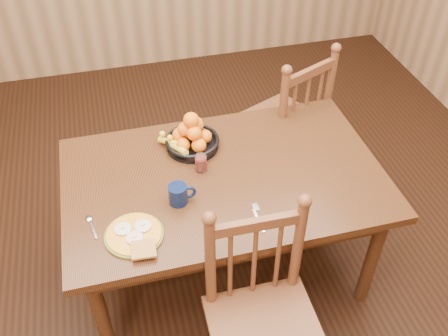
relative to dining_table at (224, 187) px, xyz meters
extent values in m
cube|color=black|center=(0.00, 0.00, -0.67)|extent=(4.50, 5.00, 0.01)
cube|color=black|center=(0.00, 0.00, 0.06)|extent=(1.60, 1.00, 0.04)
cube|color=black|center=(0.00, 0.42, -0.01)|extent=(1.40, 0.04, 0.10)
cube|color=black|center=(0.00, -0.42, -0.01)|extent=(1.40, 0.04, 0.10)
cube|color=black|center=(0.72, 0.00, -0.01)|extent=(0.04, 0.84, 0.10)
cube|color=black|center=(-0.72, 0.00, -0.01)|extent=(0.04, 0.84, 0.10)
cylinder|color=black|center=(-0.70, -0.40, -0.31)|extent=(0.07, 0.07, 0.70)
cylinder|color=black|center=(0.70, -0.40, -0.31)|extent=(0.07, 0.07, 0.70)
cylinder|color=black|center=(-0.70, 0.40, -0.31)|extent=(0.07, 0.07, 0.70)
cylinder|color=black|center=(0.70, 0.40, -0.31)|extent=(0.07, 0.07, 0.70)
cube|color=#522A18|center=(0.55, 0.67, -0.18)|extent=(0.62, 0.61, 0.04)
cylinder|color=#522A18|center=(0.65, 0.92, -0.43)|extent=(0.04, 0.04, 0.47)
cylinder|color=#522A18|center=(0.30, 0.76, -0.43)|extent=(0.04, 0.04, 0.47)
cylinder|color=#522A18|center=(0.80, 0.58, -0.43)|extent=(0.04, 0.04, 0.47)
cylinder|color=#522A18|center=(0.45, 0.42, -0.43)|extent=(0.04, 0.04, 0.47)
cylinder|color=#522A18|center=(0.81, 0.56, 0.11)|extent=(0.05, 0.05, 0.56)
cylinder|color=#522A18|center=(0.45, 0.40, 0.11)|extent=(0.05, 0.05, 0.56)
cylinder|color=#522A18|center=(0.63, 0.48, 0.05)|extent=(0.02, 0.02, 0.43)
cube|color=#522A18|center=(0.63, 0.48, 0.30)|extent=(0.37, 0.19, 0.05)
cube|color=#522A18|center=(0.00, -0.73, -0.18)|extent=(0.48, 0.46, 0.04)
cylinder|color=#522A18|center=(-0.20, -0.55, -0.43)|extent=(0.04, 0.04, 0.46)
cylinder|color=#522A18|center=(0.19, -0.55, -0.43)|extent=(0.04, 0.04, 0.46)
cylinder|color=#522A18|center=(-0.20, -0.52, 0.10)|extent=(0.05, 0.05, 0.56)
cylinder|color=#522A18|center=(0.19, -0.53, 0.10)|extent=(0.05, 0.05, 0.56)
cylinder|color=#522A18|center=(0.00, -0.53, 0.04)|extent=(0.02, 0.02, 0.43)
cube|color=#522A18|center=(0.00, -0.53, 0.29)|extent=(0.39, 0.04, 0.05)
cylinder|color=#59601E|center=(-0.49, -0.28, 0.09)|extent=(0.26, 0.26, 0.01)
cylinder|color=orange|center=(-0.49, -0.28, 0.10)|extent=(0.24, 0.24, 0.01)
ellipsoid|color=silver|center=(-0.53, -0.25, 0.11)|extent=(0.08, 0.08, 0.01)
cube|color=#F2E08C|center=(-0.53, -0.25, 0.12)|extent=(0.02, 0.02, 0.01)
ellipsoid|color=silver|center=(-0.44, -0.25, 0.11)|extent=(0.08, 0.08, 0.01)
cube|color=#F2E08C|center=(-0.44, -0.25, 0.12)|extent=(0.02, 0.02, 0.01)
ellipsoid|color=silver|center=(-0.49, -0.31, 0.11)|extent=(0.08, 0.08, 0.01)
cube|color=#F2E08C|center=(-0.49, -0.31, 0.12)|extent=(0.02, 0.02, 0.01)
cube|color=brown|center=(-0.46, -0.39, 0.11)|extent=(0.11, 0.11, 0.01)
cube|color=silver|center=(0.08, -0.34, 0.09)|extent=(0.02, 0.15, 0.00)
cube|color=silver|center=(0.09, -0.25, 0.09)|extent=(0.03, 0.05, 0.00)
cube|color=silver|center=(-0.66, -0.20, 0.09)|extent=(0.03, 0.12, 0.00)
ellipsoid|color=silver|center=(-0.68, -0.13, 0.09)|extent=(0.03, 0.04, 0.01)
cylinder|color=#0A1537|center=(-0.26, -0.13, 0.13)|extent=(0.09, 0.09, 0.10)
torus|color=#0A1537|center=(-0.20, -0.13, 0.13)|extent=(0.07, 0.02, 0.07)
cylinder|color=black|center=(-0.26, -0.13, 0.18)|extent=(0.08, 0.08, 0.00)
cylinder|color=silver|center=(-0.10, 0.07, 0.13)|extent=(0.06, 0.06, 0.09)
cylinder|color=maroon|center=(-0.10, 0.07, 0.12)|extent=(0.05, 0.05, 0.07)
cylinder|color=black|center=(-0.11, 0.26, 0.09)|extent=(0.28, 0.28, 0.02)
torus|color=black|center=(-0.11, 0.26, 0.13)|extent=(0.29, 0.29, 0.02)
cylinder|color=black|center=(-0.11, 0.26, 0.09)|extent=(0.10, 0.10, 0.01)
sphere|color=orange|center=(-0.04, 0.26, 0.14)|extent=(0.07, 0.07, 0.07)
sphere|color=orange|center=(-0.08, 0.33, 0.14)|extent=(0.08, 0.08, 0.08)
sphere|color=orange|center=(-0.16, 0.30, 0.15)|extent=(0.08, 0.08, 0.08)
sphere|color=orange|center=(-0.16, 0.22, 0.14)|extent=(0.07, 0.07, 0.07)
sphere|color=orange|center=(-0.08, 0.19, 0.14)|extent=(0.08, 0.08, 0.08)
sphere|color=orange|center=(-0.08, 0.29, 0.21)|extent=(0.08, 0.08, 0.08)
sphere|color=orange|center=(-0.14, 0.27, 0.20)|extent=(0.07, 0.07, 0.07)
sphere|color=orange|center=(-0.10, 0.22, 0.21)|extent=(0.08, 0.08, 0.08)
sphere|color=orange|center=(-0.11, 0.26, 0.26)|extent=(0.08, 0.08, 0.08)
cylinder|color=yellow|center=(-0.20, 0.22, 0.13)|extent=(0.10, 0.17, 0.07)
cylinder|color=yellow|center=(-0.22, 0.27, 0.13)|extent=(0.14, 0.15, 0.07)
camera|label=1|loc=(-0.46, -1.78, 1.79)|focal=40.00mm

